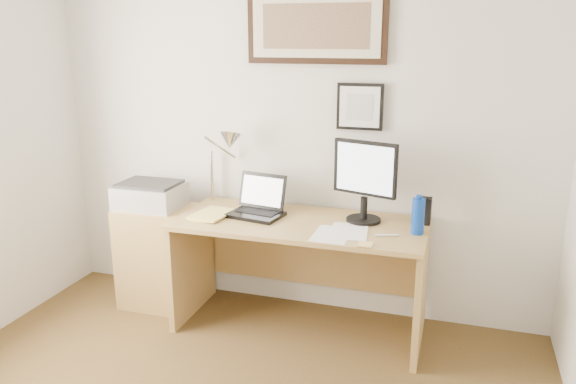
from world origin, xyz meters
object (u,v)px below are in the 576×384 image
at_px(book, 199,212).
at_px(laptop, 258,206).
at_px(water_bottle, 418,216).
at_px(side_cabinet, 159,256).
at_px(printer, 150,195).
at_px(lcd_monitor, 365,178).
at_px(desk, 303,251).

bearing_deg(book, laptop, 16.61).
distance_m(water_bottle, laptop, 1.04).
xyz_separation_m(side_cabinet, printer, (-0.04, 0.00, 0.45)).
relative_size(book, lcd_monitor, 0.56).
bearing_deg(water_bottle, lcd_monitor, 160.24).
distance_m(laptop, lcd_monitor, 0.73).
bearing_deg(desk, laptop, -174.93).
xyz_separation_m(side_cabinet, laptop, (0.77, 0.01, 0.44)).
distance_m(desk, printer, 1.15).
relative_size(book, laptop, 0.77).
xyz_separation_m(side_cabinet, water_bottle, (1.80, -0.06, 0.49)).
bearing_deg(printer, side_cabinet, -2.47).
bearing_deg(water_bottle, desk, 172.36).
xyz_separation_m(desk, printer, (-1.11, -0.03, 0.30)).
bearing_deg(laptop, lcd_monitor, 4.39).
xyz_separation_m(lcd_monitor, printer, (-1.50, -0.06, -0.22)).
bearing_deg(water_bottle, printer, 177.99).
distance_m(side_cabinet, lcd_monitor, 1.61).
relative_size(water_bottle, printer, 0.50).
xyz_separation_m(desk, lcd_monitor, (0.39, 0.03, 0.53)).
height_order(side_cabinet, lcd_monitor, lcd_monitor).
relative_size(laptop, printer, 0.86).
height_order(side_cabinet, desk, desk).
xyz_separation_m(side_cabinet, desk, (1.07, 0.04, 0.15)).
relative_size(book, desk, 0.18).
distance_m(lcd_monitor, printer, 1.51).
bearing_deg(desk, book, -168.41).
height_order(lcd_monitor, printer, lcd_monitor).
bearing_deg(book, lcd_monitor, 8.83).
bearing_deg(book, water_bottle, 1.70).
height_order(water_bottle, laptop, laptop).
height_order(water_bottle, printer, water_bottle).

